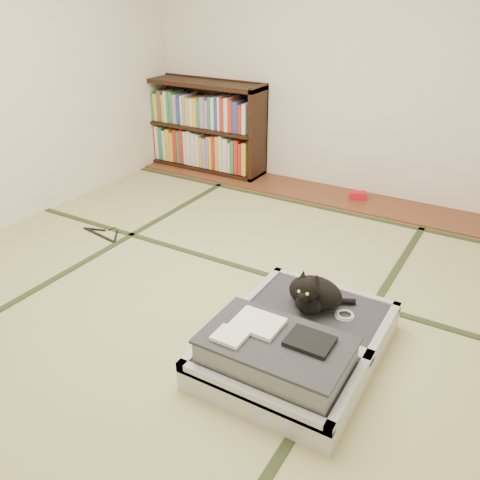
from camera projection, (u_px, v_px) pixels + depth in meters
The scene contains 10 objects.
floor at pixel (207, 293), 3.35m from camera, with size 4.50×4.50×0.00m, color tan.
wood_strip at pixel (323, 194), 4.88m from camera, with size 4.00×0.50×0.02m, color brown.
red_item at pixel (358, 195), 4.73m from camera, with size 0.15×0.09×0.07m, color red.
room_shell at pixel (198, 60), 2.69m from camera, with size 4.50×4.50×4.50m.
tatami_borders at pixel (244, 261), 3.73m from camera, with size 4.00×4.50×0.01m.
bookcase at pixel (199, 127), 5.41m from camera, with size 1.48×0.34×0.95m.
suitcase at pixel (294, 345), 2.70m from camera, with size 0.81×1.09×0.32m.
cat at pixel (314, 294), 2.86m from camera, with size 0.36×0.36×0.29m.
cable_coil at pixel (345, 315), 2.84m from camera, with size 0.11×0.11×0.03m.
hanger at pixel (103, 234), 4.12m from camera, with size 0.41×0.22×0.01m.
Camera 1 is at (1.63, -2.33, 1.83)m, focal length 38.00 mm.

